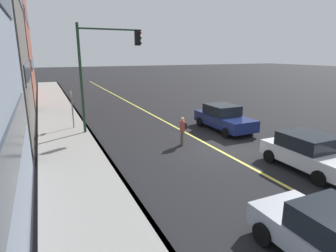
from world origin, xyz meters
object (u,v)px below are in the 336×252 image
(pedestrian_with_backpack, at_px, (183,129))
(street_sign_post, at_px, (72,106))
(car_navy, at_px, (224,118))
(car_white, at_px, (308,152))
(car_silver, at_px, (336,240))
(traffic_light_mast, at_px, (103,61))

(pedestrian_with_backpack, height_order, street_sign_post, street_sign_post)
(car_navy, relative_size, street_sign_post, 1.73)
(street_sign_post, bearing_deg, pedestrian_with_backpack, -139.20)
(pedestrian_with_backpack, distance_m, street_sign_post, 7.64)
(car_white, xyz_separation_m, car_silver, (-4.31, 4.31, -0.05))
(car_silver, bearing_deg, car_white, -45.03)
(pedestrian_with_backpack, bearing_deg, car_navy, -65.87)
(car_navy, relative_size, pedestrian_with_backpack, 2.90)
(car_navy, xyz_separation_m, traffic_light_mast, (2.59, 6.97, 3.59))
(car_navy, relative_size, car_silver, 1.16)
(pedestrian_with_backpack, relative_size, street_sign_post, 0.60)
(car_white, relative_size, traffic_light_mast, 0.59)
(car_white, distance_m, street_sign_post, 13.67)
(car_navy, height_order, street_sign_post, street_sign_post)
(car_silver, height_order, street_sign_post, street_sign_post)
(pedestrian_with_backpack, distance_m, traffic_light_mast, 6.37)
(car_white, distance_m, car_silver, 6.10)
(car_navy, bearing_deg, traffic_light_mast, 69.60)
(car_white, height_order, traffic_light_mast, traffic_light_mast)
(car_silver, distance_m, traffic_light_mast, 14.31)
(car_silver, xyz_separation_m, traffic_light_mast, (13.67, 2.17, 3.66))
(traffic_light_mast, xyz_separation_m, street_sign_post, (1.44, 1.86, -2.85))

